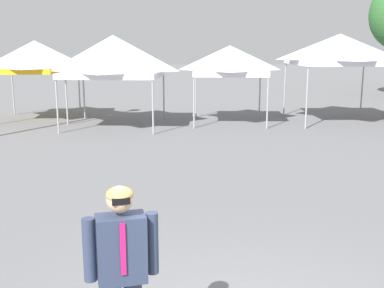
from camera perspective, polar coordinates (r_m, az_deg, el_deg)
canopy_tent_far_left at (r=19.81m, az=-18.45°, el=10.01°), size 3.14×3.14×3.12m
canopy_tent_behind_right at (r=17.47m, az=-9.49°, el=10.47°), size 3.55×3.55×3.29m
canopy_tent_behind_center at (r=18.07m, az=4.60°, el=10.07°), size 2.82×2.82×2.93m
canopy_tent_center at (r=19.22m, az=17.48°, el=10.89°), size 3.67×3.67×3.36m
person_foreground at (r=4.27m, az=-8.48°, el=-14.70°), size 0.63×0.34×1.78m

